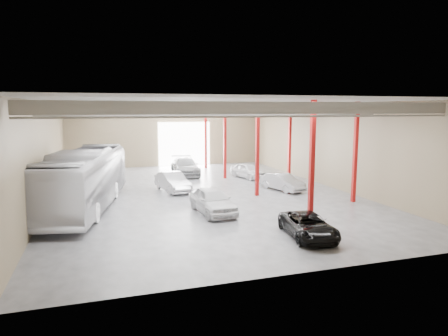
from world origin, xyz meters
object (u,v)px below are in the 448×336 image
car_right_near (283,182)px  coach_bus (84,179)px  car_row_a (213,200)px  car_right_far (248,170)px  black_sedan (308,226)px  car_row_c (185,166)px  car_row_b (173,182)px

car_right_near → coach_bus: bearing=169.5°
car_right_near → car_row_a: bearing=-160.5°
car_row_a → car_right_far: 13.39m
car_row_a → car_right_far: (6.79, 11.54, -0.11)m
black_sedan → car_right_near: bearing=78.1°
black_sedan → car_right_far: bearing=86.6°
car_right_near → car_right_far: 6.37m
car_row_c → black_sedan: bearing=-81.1°
car_row_c → car_right_far: bearing=-29.1°
black_sedan → coach_bus: bearing=145.7°
coach_bus → car_row_c: (9.11, 11.18, -1.08)m
car_row_c → car_right_near: size_ratio=1.43×
car_row_c → car_right_far: car_row_c is taller
car_row_a → car_row_b: car_row_a is taller
coach_bus → black_sedan: size_ratio=3.16×
car_row_a → car_right_near: (7.33, 5.19, -0.14)m
car_row_a → car_row_c: bearing=80.3°
coach_bus → car_row_b: coach_bus is taller
car_right_near → car_row_b: bearing=149.1°
black_sedan → car_row_a: size_ratio=0.91×
black_sedan → car_row_a: 6.94m
car_right_far → black_sedan: bearing=-116.7°
car_right_near → car_right_far: car_right_far is taller
coach_bus → car_row_a: (7.68, -3.82, -1.12)m
black_sedan → car_row_a: car_row_a is taller
coach_bus → car_row_b: 7.56m
car_row_a → car_right_near: size_ratio=1.16×
car_right_near → car_right_far: bearing=79.1°
car_row_c → car_row_b: bearing=-105.4°
car_row_c → car_right_far: 6.38m
car_row_a → car_right_far: bearing=55.3°
black_sedan → car_right_far: car_right_far is taller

